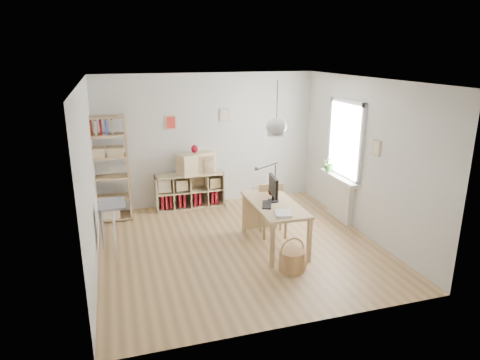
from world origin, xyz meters
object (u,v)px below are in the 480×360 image
object	(u,v)px
desk	(274,208)
drawer_chest	(196,163)
cube_shelf	(189,193)
tall_bookshelf	(106,165)
chair	(272,207)
monitor	(273,187)
storage_chest	(273,208)

from	to	relation	value
desk	drawer_chest	xyz separation A→B (m)	(-0.86, 2.19, 0.28)
cube_shelf	tall_bookshelf	distance (m)	1.77
tall_bookshelf	chair	xyz separation A→B (m)	(2.72, -1.49, -0.59)
tall_bookshelf	chair	size ratio (longest dim) A/B	2.27
cube_shelf	chair	bearing A→B (deg)	-56.83
chair	drawer_chest	xyz separation A→B (m)	(-0.99, 1.73, 0.43)
tall_bookshelf	chair	distance (m)	3.16
cube_shelf	monitor	bearing A→B (deg)	-64.22
tall_bookshelf	monitor	xyz separation A→B (m)	(2.60, -1.86, -0.10)
desk	cube_shelf	distance (m)	2.48
storage_chest	drawer_chest	world-z (taller)	drawer_chest
cube_shelf	storage_chest	distance (m)	1.82
monitor	tall_bookshelf	bearing A→B (deg)	152.16
desk	chair	bearing A→B (deg)	73.17
chair	monitor	xyz separation A→B (m)	(-0.13, -0.36, 0.48)
cube_shelf	drawer_chest	bearing A→B (deg)	-13.96
monitor	drawer_chest	bearing A→B (deg)	120.18
desk	drawer_chest	bearing A→B (deg)	111.36
cube_shelf	storage_chest	world-z (taller)	cube_shelf
cube_shelf	tall_bookshelf	size ratio (longest dim) A/B	0.70
chair	storage_chest	world-z (taller)	chair
desk	tall_bookshelf	world-z (taller)	tall_bookshelf
desk	cube_shelf	xyz separation A→B (m)	(-1.02, 2.23, -0.36)
cube_shelf	desk	bearing A→B (deg)	-65.39
monitor	cube_shelf	bearing A→B (deg)	123.49
desk	cube_shelf	world-z (taller)	desk
desk	storage_chest	xyz separation A→B (m)	(0.42, 1.13, -0.45)
cube_shelf	drawer_chest	distance (m)	0.66
monitor	drawer_chest	size ratio (longest dim) A/B	0.65
chair	tall_bookshelf	bearing A→B (deg)	159.88
tall_bookshelf	desk	bearing A→B (deg)	-37.01
drawer_chest	desk	bearing A→B (deg)	-90.57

